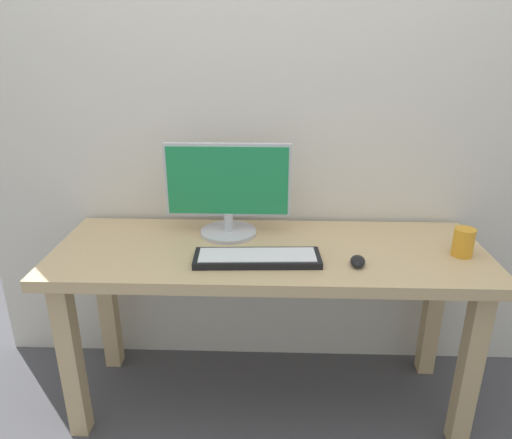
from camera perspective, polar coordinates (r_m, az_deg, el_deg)
ground_plane at (r=2.27m, az=1.39°, el=-20.67°), size 6.00×6.00×0.00m
wall_back at (r=2.03m, az=1.91°, el=20.85°), size 2.64×0.04×3.00m
desk at (r=1.91m, az=1.56°, el=-6.45°), size 1.69×0.60×0.74m
monitor at (r=1.93m, az=-3.42°, el=3.65°), size 0.52×0.23×0.38m
keyboard_primary at (r=1.75m, az=0.15°, el=-4.67°), size 0.47×0.17×0.03m
mouse at (r=1.75m, az=12.22°, el=-4.96°), size 0.07×0.09×0.03m
coffee_mug at (r=1.94m, az=23.82°, el=-2.53°), size 0.08×0.08×0.11m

